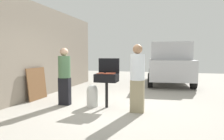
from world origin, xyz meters
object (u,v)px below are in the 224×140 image
object	(u,v)px
hot_dog_7	(109,73)
bbq_grill	(107,79)
hot_dog_9	(113,73)
hot_dog_13	(108,73)
hot_dog_1	(99,74)
person_right	(137,76)
hot_dog_0	(112,74)
person_left	(64,74)
hot_dog_4	(107,74)
hot_dog_2	(104,74)
hot_dog_5	(113,73)
hot_dog_6	(101,73)
leaning_board	(37,84)
propane_tank	(92,95)
parked_minivan	(169,63)
hot_dog_11	(106,74)
hot_dog_8	(113,73)
hot_dog_10	(111,74)
hot_dog_12	(102,73)
hot_dog_3	(109,73)

from	to	relation	value
hot_dog_7	bbq_grill	bearing A→B (deg)	-97.54
hot_dog_9	hot_dog_13	bearing A→B (deg)	-154.01
hot_dog_1	person_right	xyz separation A→B (m)	(1.07, -0.12, -0.02)
hot_dog_0	hot_dog_13	world-z (taller)	same
hot_dog_1	person_left	xyz separation A→B (m)	(-1.07, 0.07, -0.05)
hot_dog_13	person_right	world-z (taller)	person_right
hot_dog_13	person_right	size ratio (longest dim) A/B	0.08
hot_dog_1	hot_dog_4	world-z (taller)	same
hot_dog_4	hot_dog_9	distance (m)	0.20
hot_dog_9	person_right	world-z (taller)	person_right
hot_dog_2	hot_dog_5	world-z (taller)	same
bbq_grill	hot_dog_2	bearing A→B (deg)	-118.23
hot_dog_4	hot_dog_6	xyz separation A→B (m)	(-0.22, 0.12, 0.00)
hot_dog_7	leaning_board	size ratio (longest dim) A/B	0.13
hot_dog_1	leaning_board	distance (m)	2.37
propane_tank	hot_dog_5	bearing A→B (deg)	13.01
bbq_grill	hot_dog_9	size ratio (longest dim) A/B	7.16
hot_dog_7	hot_dog_9	world-z (taller)	same
person_left	parked_minivan	bearing A→B (deg)	60.50
hot_dog_11	person_right	xyz separation A→B (m)	(0.85, -0.07, -0.02)
hot_dog_8	hot_dog_10	bearing A→B (deg)	-96.46
hot_dog_0	hot_dog_8	size ratio (longest dim) A/B	1.00
hot_dog_10	hot_dog_9	bearing A→B (deg)	77.29
person_right	hot_dog_0	bearing A→B (deg)	-7.74
hot_dog_7	propane_tank	bearing A→B (deg)	-164.84
hot_dog_11	hot_dog_7	bearing A→B (deg)	92.04
hot_dog_7	hot_dog_11	size ratio (longest dim) A/B	1.00
hot_dog_2	parked_minivan	size ratio (longest dim) A/B	0.03
bbq_grill	hot_dog_12	bearing A→B (deg)	148.53
hot_dog_0	leaning_board	distance (m)	2.73
hot_dog_10	hot_dog_6	bearing A→B (deg)	169.52
hot_dog_11	hot_dog_12	world-z (taller)	same
bbq_grill	hot_dog_1	bearing A→B (deg)	-148.35
hot_dog_12	person_right	size ratio (longest dim) A/B	0.08
hot_dog_6	propane_tank	size ratio (longest dim) A/B	0.21
hot_dog_2	person_left	xyz separation A→B (m)	(-1.22, 0.03, -0.05)
hot_dog_5	hot_dog_8	xyz separation A→B (m)	(0.02, -0.04, 0.00)
parked_minivan	hot_dog_4	bearing A→B (deg)	69.15
hot_dog_3	hot_dog_6	size ratio (longest dim) A/B	1.00
hot_dog_6	parked_minivan	distance (m)	5.61
parked_minivan	leaning_board	bearing A→B (deg)	45.86
hot_dog_0	propane_tank	distance (m)	0.87
hot_dog_8	hot_dog_9	distance (m)	0.06
bbq_grill	hot_dog_3	xyz separation A→B (m)	(0.04, 0.07, 0.16)
hot_dog_10	leaning_board	bearing A→B (deg)	171.35
hot_dog_9	hot_dog_12	size ratio (longest dim) A/B	1.00
hot_dog_2	person_left	size ratio (longest dim) A/B	0.08
hot_dog_6	hot_dog_9	xyz separation A→B (m)	(0.35, 0.04, 0.00)
hot_dog_12	person_right	bearing A→B (deg)	-17.96
parked_minivan	leaning_board	distance (m)	6.47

